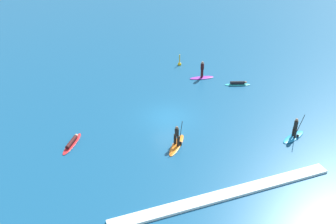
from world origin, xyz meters
The scene contains 8 objects.
ground_plane centered at (0.00, 0.00, 0.00)m, with size 120.00×120.00×0.00m, color navy.
surfer_on_purple_board centered at (6.06, 6.17, 0.49)m, with size 2.63×1.14×1.85m.
surfer_on_teal_board centered at (8.74, 3.42, 0.16)m, with size 2.59×1.39×0.43m.
surfer_on_orange_board centered at (-0.87, -4.21, 0.43)m, with size 2.41×2.75×2.17m.
surfer_on_blue_board centered at (8.16, -6.42, 0.40)m, with size 2.67×1.61×2.26m.
surfer_on_red_board centered at (-8.31, -1.21, 0.14)m, with size 2.12×2.82×0.39m.
marker_buoy centered at (5.18, 10.17, 0.19)m, with size 0.40×0.40×1.35m.
wave_crest centered at (0.00, -10.45, 0.09)m, with size 15.27×0.90×0.18m, color white.
Camera 1 is at (-9.86, -26.33, 16.77)m, focal length 40.77 mm.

